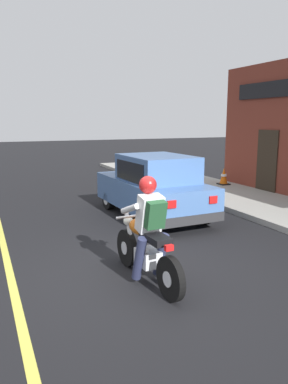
% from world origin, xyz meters
% --- Properties ---
extents(ground_plane, '(80.00, 80.00, 0.00)m').
position_xyz_m(ground_plane, '(0.00, 0.00, 0.00)').
color(ground_plane, black).
extents(sidewalk_curb, '(2.60, 22.00, 0.14)m').
position_xyz_m(sidewalk_curb, '(5.11, 3.00, 0.07)').
color(sidewalk_curb, '#9E9B93').
rests_on(sidewalk_curb, ground).
extents(lane_stripe, '(0.12, 19.80, 0.01)m').
position_xyz_m(lane_stripe, '(-1.80, 3.00, 0.00)').
color(lane_stripe, '#D1C64C').
rests_on(lane_stripe, ground).
extents(motorcycle_with_rider, '(0.57, 2.02, 1.62)m').
position_xyz_m(motorcycle_with_rider, '(0.09, -0.34, 0.68)').
color(motorcycle_with_rider, black).
rests_on(motorcycle_with_rider, ground).
extents(car_hatchback, '(1.76, 3.83, 1.57)m').
position_xyz_m(car_hatchback, '(1.82, 3.11, 0.77)').
color(car_hatchback, black).
rests_on(car_hatchback, ground).
extents(traffic_cone, '(0.36, 0.36, 0.60)m').
position_xyz_m(traffic_cone, '(5.84, 5.73, 0.43)').
color(traffic_cone, black).
rests_on(traffic_cone, sidewalk_curb).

